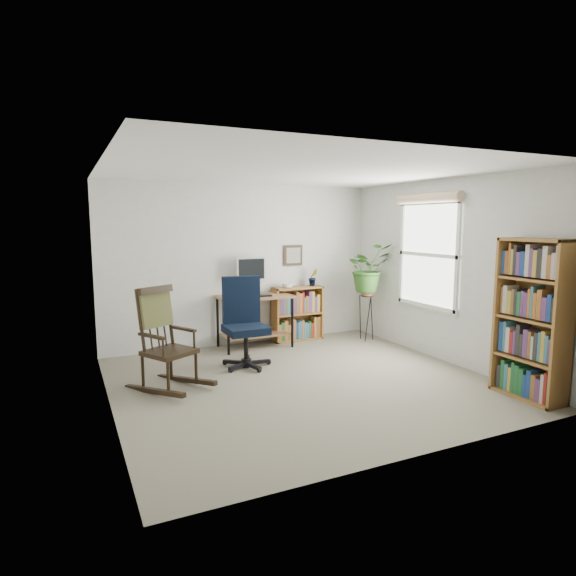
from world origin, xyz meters
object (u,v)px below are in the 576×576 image
desk (255,321)px  office_chair (246,322)px  rocking_chair (169,338)px  low_bookshelf (297,314)px  tall_bookshelf (532,320)px

desk → office_chair: bearing=-117.8°
desk → rocking_chair: bearing=-139.5°
rocking_chair → low_bookshelf: bearing=2.6°
desk → low_bookshelf: size_ratio=1.27×
tall_bookshelf → desk: bearing=120.3°
office_chair → low_bookshelf: office_chair is taller
office_chair → low_bookshelf: bearing=45.5°
office_chair → rocking_chair: (-1.04, -0.41, -0.00)m
office_chair → tall_bookshelf: (2.32, -2.28, 0.26)m
rocking_chair → low_bookshelf: size_ratio=1.37×
office_chair → tall_bookshelf: bearing=-38.4°
low_bookshelf → tall_bookshelf: (1.09, -3.29, 0.42)m
office_chair → desk: bearing=68.3°
rocking_chair → tall_bookshelf: size_ratio=0.69×
low_bookshelf → tall_bookshelf: 3.49m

